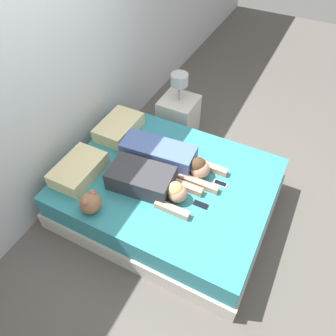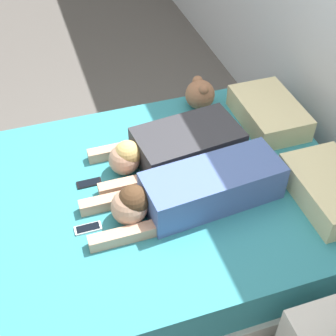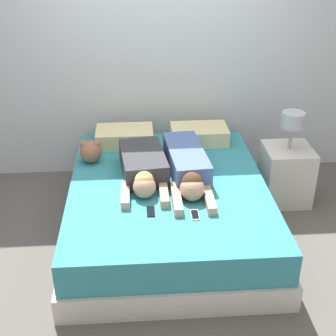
# 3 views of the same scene
# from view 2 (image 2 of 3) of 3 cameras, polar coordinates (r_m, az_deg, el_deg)

# --- Properties ---
(ground_plane) EXTENTS (12.00, 12.00, 0.00)m
(ground_plane) POSITION_cam_2_polar(r_m,az_deg,el_deg) (3.15, 0.00, -8.53)
(ground_plane) COLOR #5B5651
(bed) EXTENTS (1.75, 2.18, 0.49)m
(bed) POSITION_cam_2_polar(r_m,az_deg,el_deg) (2.96, 0.00, -5.64)
(bed) COLOR beige
(bed) RESTS_ON ground_plane
(pillow_head_left) EXTENTS (0.57, 0.37, 0.16)m
(pillow_head_left) POSITION_cam_2_polar(r_m,az_deg,el_deg) (3.27, 12.17, 6.62)
(pillow_head_left) COLOR beige
(pillow_head_left) RESTS_ON bed
(pillow_head_right) EXTENTS (0.57, 0.37, 0.16)m
(pillow_head_right) POSITION_cam_2_polar(r_m,az_deg,el_deg) (2.80, 19.17, -2.45)
(pillow_head_right) COLOR beige
(pillow_head_right) RESTS_ON bed
(person_left) EXTENTS (0.44, 0.94, 0.22)m
(person_left) POSITION_cam_2_polar(r_m,az_deg,el_deg) (2.87, 0.69, 2.45)
(person_left) COLOR #333338
(person_left) RESTS_ON bed
(person_right) EXTENTS (0.37, 1.14, 0.23)m
(person_right) POSITION_cam_2_polar(r_m,az_deg,el_deg) (2.60, 3.03, -2.79)
(person_right) COLOR #4C66A5
(person_right) RESTS_ON bed
(cell_phone_left) EXTENTS (0.06, 0.15, 0.01)m
(cell_phone_left) POSITION_cam_2_polar(r_m,az_deg,el_deg) (2.83, -9.58, -1.83)
(cell_phone_left) COLOR black
(cell_phone_left) RESTS_ON bed
(cell_phone_right) EXTENTS (0.06, 0.15, 0.01)m
(cell_phone_right) POSITION_cam_2_polar(r_m,az_deg,el_deg) (2.59, -9.73, -7.24)
(cell_phone_right) COLOR silver
(cell_phone_right) RESTS_ON bed
(plush_toy) EXTENTS (0.21, 0.21, 0.22)m
(plush_toy) POSITION_cam_2_polar(r_m,az_deg,el_deg) (3.33, 3.93, 9.01)
(plush_toy) COLOR #996647
(plush_toy) RESTS_ON bed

